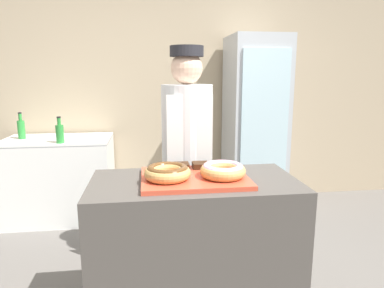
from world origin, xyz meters
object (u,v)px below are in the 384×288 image
Objects in this scene: donut_chocolate_glaze at (167,172)px; bottle_green_b at (21,129)px; brownie_back_right at (200,165)px; beverage_fridge at (254,125)px; serving_tray at (194,178)px; baker_person at (187,159)px; donut_light_glaze at (223,170)px; chest_freezer at (60,178)px; brownie_back_left at (181,166)px; bottle_green at (60,133)px.

bottle_green_b is (-1.33, 1.81, -0.02)m from donut_chocolate_glaze.
beverage_fridge reaches higher than brownie_back_right.
serving_tray is 1.95m from beverage_fridge.
brownie_back_right is 0.35× the size of bottle_green_b.
beverage_fridge is at bearing 53.73° from baker_person.
bottle_green_b reaches higher than donut_light_glaze.
brownie_back_right is at bearing -46.35° from bottle_green_b.
beverage_fridge is (1.04, 1.77, -0.03)m from donut_chocolate_glaze.
chest_freezer is (-1.20, 1.58, -0.51)m from brownie_back_right.
brownie_back_left is 0.37× the size of bottle_green.
donut_light_glaze is 0.24× the size of chest_freezer.
brownie_back_right is (0.06, 0.16, 0.03)m from serving_tray.
donut_light_glaze is at bearing -65.22° from brownie_back_right.
beverage_fridge is at bearing 7.00° from bottle_green.
serving_tray is 2.33× the size of donut_light_glaze.
donut_chocolate_glaze is at bearing -106.21° from baker_person.
bottle_green is at bearing 138.93° from baker_person.
bottle_green is at bearing 125.12° from serving_tray.
donut_light_glaze is at bearing -14.92° from serving_tray.
brownie_back_right is 1.78m from beverage_fridge.
bottle_green_b reaches higher than donut_chocolate_glaze.
chest_freezer is 4.20× the size of bottle_green.
serving_tray is 0.35× the size of baker_person.
baker_person is (0.03, 0.56, -0.03)m from serving_tray.
bottle_green_b is (-1.63, 1.81, -0.02)m from donut_light_glaze.
bottle_green is at bearing 126.63° from brownie_back_left.
serving_tray reaches higher than chest_freezer.
brownie_back_right is 0.06× the size of baker_person.
donut_chocolate_glaze is at bearing -136.14° from brownie_back_right.
donut_chocolate_glaze is at bearing -59.50° from bottle_green.
beverage_fridge reaches higher than serving_tray.
donut_light_glaze is (0.15, -0.04, 0.05)m from serving_tray.
chest_freezer is (-1.09, 1.58, -0.51)m from brownie_back_left.
donut_chocolate_glaze reaches higher than chest_freezer.
bottle_green_b is (-0.43, 0.28, 0.01)m from bottle_green.
brownie_back_left is 1.99m from chest_freezer.
bottle_green_b is (-1.51, 1.21, 0.06)m from baker_person.
beverage_fridge is at bearing 59.68° from donut_chocolate_glaze.
baker_person is 1.58× the size of chest_freezer.
bottle_green_b is (-1.48, 1.77, 0.03)m from serving_tray.
baker_person is at bearing 87.38° from serving_tray.
serving_tray is at bearing -54.88° from bottle_green.
chest_freezer is at bearing 179.81° from beverage_fridge.
serving_tray is at bearing -50.07° from bottle_green_b.
donut_chocolate_glaze and donut_light_glaze have the same top height.
donut_chocolate_glaze is at bearing 180.00° from donut_light_glaze.
baker_person is (-0.03, 0.40, -0.06)m from brownie_back_right.
beverage_fridge reaches higher than donut_chocolate_glaze.
baker_person reaches higher than brownie_back_left.
baker_person is 1.94m from bottle_green_b.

